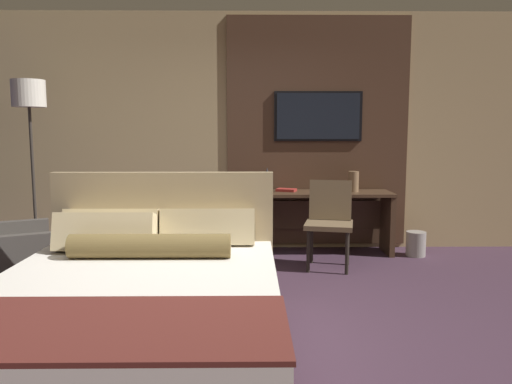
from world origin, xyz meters
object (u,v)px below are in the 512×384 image
at_px(desk, 319,211).
at_px(floor_lamp, 29,109).
at_px(vase_tall, 354,181).
at_px(waste_bin, 416,244).
at_px(bed, 136,311).
at_px(tv, 318,116).
at_px(book, 286,190).
at_px(vase_short, 267,179).
at_px(armchair_by_window, 2,257).
at_px(desk_chair, 330,215).

bearing_deg(desk, floor_lamp, -172.19).
xyz_separation_m(vase_tall, waste_bin, (0.69, -0.17, -0.70)).
distance_m(bed, floor_lamp, 3.12).
distance_m(desk, tv, 1.12).
xyz_separation_m(desk, book, (-0.38, 0.03, 0.25)).
xyz_separation_m(vase_short, waste_bin, (1.69, -0.27, -0.72)).
bearing_deg(armchair_by_window, waste_bin, -102.40).
bearing_deg(waste_bin, vase_tall, 166.22).
relative_size(desk, vase_short, 5.95).
height_order(tv, book, tv).
bearing_deg(waste_bin, desk_chair, -158.32).
distance_m(bed, tv, 3.55).
height_order(tv, vase_short, tv).
bearing_deg(desk, tv, 90.00).
relative_size(desk, vase_tall, 7.02).
bearing_deg(waste_bin, desk, 170.49).
bearing_deg(book, waste_bin, -8.08).
bearing_deg(vase_tall, bed, -124.80).
bearing_deg(book, tv, 25.40).
bearing_deg(waste_bin, book, 171.92).
relative_size(vase_short, book, 1.08).
distance_m(tv, armchair_by_window, 3.67).
bearing_deg(book, desk_chair, -57.04).
distance_m(bed, desk, 3.14).
bearing_deg(floor_lamp, bed, -55.44).
xyz_separation_m(desk, waste_bin, (1.09, -0.18, -0.35)).
height_order(armchair_by_window, vase_short, vase_short).
distance_m(desk, vase_short, 0.72).
bearing_deg(armchair_by_window, vase_tall, -97.40).
xyz_separation_m(desk_chair, vase_short, (-0.63, 0.69, 0.32)).
height_order(armchair_by_window, floor_lamp, floor_lamp).
xyz_separation_m(vase_tall, vase_short, (-1.00, 0.10, 0.02)).
bearing_deg(bed, vase_short, 72.28).
xyz_separation_m(armchair_by_window, floor_lamp, (0.02, 0.73, 1.40)).
distance_m(vase_tall, book, 0.78).
bearing_deg(desk, desk_chair, -87.51).
bearing_deg(tv, waste_bin, -19.75).
height_order(book, waste_bin, book).
height_order(armchair_by_window, waste_bin, armchair_by_window).
distance_m(desk_chair, book, 0.78).
bearing_deg(desk, book, 176.02).
xyz_separation_m(tv, vase_short, (-0.60, -0.12, -0.73)).
height_order(bed, desk_chair, bed).
xyz_separation_m(armchair_by_window, waste_bin, (4.21, 0.98, -0.11)).
bearing_deg(armchair_by_window, desk_chair, -105.48).
bearing_deg(armchair_by_window, tv, -91.84).
height_order(tv, armchair_by_window, tv).
relative_size(armchair_by_window, floor_lamp, 0.57).
height_order(desk, waste_bin, desk).
bearing_deg(desk, armchair_by_window, -159.68).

